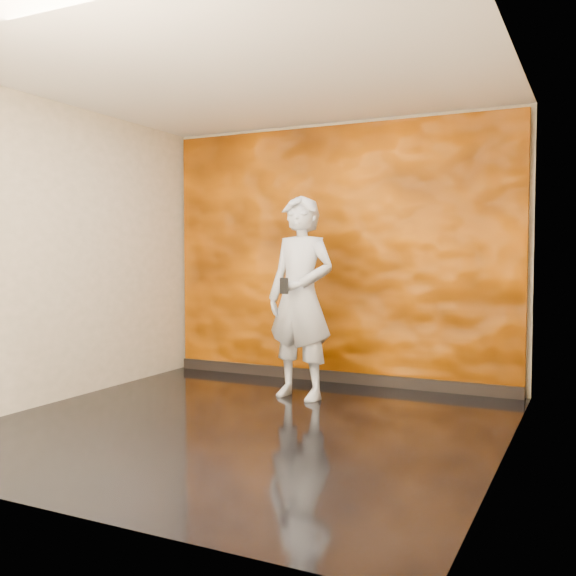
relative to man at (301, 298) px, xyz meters
name	(u,v)px	position (x,y,z in m)	size (l,w,h in m)	color
room	(245,252)	(0.01, -1.07, 0.43)	(4.02, 4.02, 2.81)	black
feature_wall	(336,255)	(0.01, 0.89, 0.41)	(3.90, 0.06, 2.75)	#EA6C00
baseboard	(334,376)	(0.01, 0.85, -0.91)	(3.90, 0.04, 0.12)	black
man	(301,298)	(0.00, 0.00, 0.00)	(0.71, 0.46, 1.94)	#9399A2
phone	(284,286)	(-0.03, -0.30, 0.12)	(0.08, 0.02, 0.15)	black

